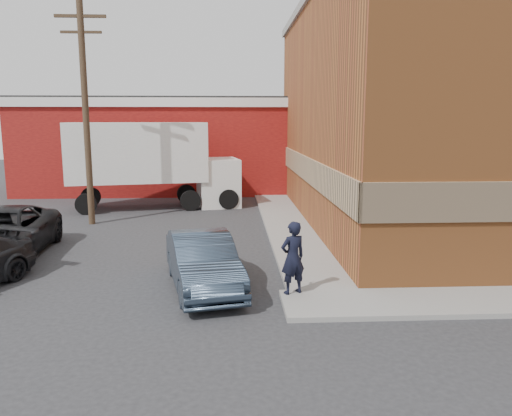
# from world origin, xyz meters

# --- Properties ---
(ground) EXTENTS (90.00, 90.00, 0.00)m
(ground) POSITION_xyz_m (0.00, 0.00, 0.00)
(ground) COLOR #28282B
(ground) RESTS_ON ground
(brick_building) EXTENTS (14.25, 18.25, 9.36)m
(brick_building) POSITION_xyz_m (8.50, 9.00, 4.68)
(brick_building) COLOR #AC5E2C
(brick_building) RESTS_ON ground
(sidewalk_west) EXTENTS (1.80, 18.00, 0.12)m
(sidewalk_west) POSITION_xyz_m (0.60, 9.00, 0.06)
(sidewalk_west) COLOR gray
(sidewalk_west) RESTS_ON ground
(warehouse) EXTENTS (16.30, 8.30, 5.60)m
(warehouse) POSITION_xyz_m (-6.00, 20.00, 2.81)
(warehouse) COLOR maroon
(warehouse) RESTS_ON ground
(utility_pole) EXTENTS (2.00, 0.26, 9.00)m
(utility_pole) POSITION_xyz_m (-7.50, 9.00, 4.75)
(utility_pole) COLOR #483624
(utility_pole) RESTS_ON ground
(man) EXTENTS (0.77, 0.66, 1.79)m
(man) POSITION_xyz_m (-0.20, -0.25, 1.01)
(man) COLOR black
(man) RESTS_ON sidewalk_south
(sedan) EXTENTS (2.38, 4.52, 1.42)m
(sedan) POSITION_xyz_m (-2.41, 0.57, 0.71)
(sedan) COLOR #2F3D4F
(sedan) RESTS_ON ground
(box_truck) EXTENTS (8.77, 3.92, 4.18)m
(box_truck) POSITION_xyz_m (-5.35, 12.75, 2.41)
(box_truck) COLOR white
(box_truck) RESTS_ON ground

